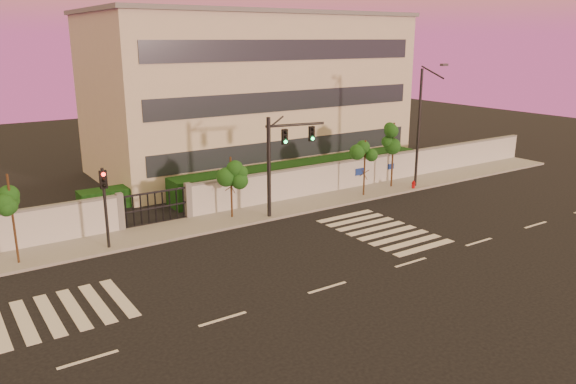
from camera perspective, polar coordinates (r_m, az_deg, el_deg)
name	(u,v)px	position (r m, az deg, el deg)	size (l,w,h in m)	color
ground	(327,288)	(24.36, 4.01, -9.67)	(120.00, 120.00, 0.00)	black
sidewalk	(216,222)	(32.66, -7.33, -3.00)	(60.00, 3.00, 0.15)	gray
perimeter_wall	(206,199)	(33.70, -8.38, -0.69)	(60.00, 0.36, 2.20)	silver
hedge_row	(202,190)	(36.59, -8.73, 0.17)	(41.00, 4.25, 1.80)	#103610
institutional_building	(250,92)	(45.58, -3.93, 10.12)	(24.40, 12.40, 12.25)	beige
road_markings	(251,267)	(26.40, -3.78, -7.59)	(57.00, 7.62, 0.02)	silver
street_tree_c	(11,199)	(28.43, -26.34, -0.62)	(1.32, 1.05, 4.41)	#382314
street_tree_d	(231,174)	(32.50, -5.80, 1.88)	(1.43, 1.14, 3.74)	#382314
street_tree_e	(365,155)	(37.33, 7.83, 3.70)	(1.37, 1.09, 3.86)	#382314
street_tree_f	(393,140)	(39.77, 10.67, 5.17)	(1.53, 1.22, 4.67)	#382314
traffic_signal_main	(280,154)	(32.64, -0.83, 3.87)	(3.77, 0.87, 5.99)	black
traffic_signal_secondary	(105,199)	(28.93, -18.11, -0.67)	(0.33, 0.33, 4.23)	black
streetlight_east	(421,122)	(39.96, 13.35, 6.91)	(0.52, 2.10, 8.71)	black
fire_hydrant	(413,185)	(40.22, 12.62, 0.67)	(0.27, 0.26, 0.70)	#A90B0D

